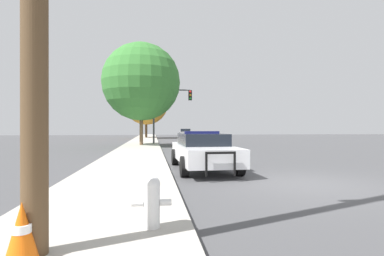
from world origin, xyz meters
TOP-DOWN VIEW (x-y plane):
  - ground_plane at (0.00, 0.00)m, footprint 110.00×110.00m
  - sidewalk_left at (-5.10, 0.00)m, footprint 3.00×110.00m
  - police_car at (-2.34, 3.18)m, footprint 2.10×5.15m
  - fire_hydrant at (-4.20, -3.43)m, footprint 0.56×0.24m
  - traffic_light at (-2.69, 18.74)m, footprint 3.46×0.35m
  - car_background_distant at (1.28, 42.00)m, footprint 2.26×4.29m
  - tree_sidewalk_mid at (-5.08, 16.93)m, footprint 6.33×6.33m
  - tree_sidewalk_far at (-5.05, 35.05)m, footprint 6.21×6.21m
  - traffic_cone at (-5.56, -4.34)m, footprint 0.35×0.35m

SIDE VIEW (x-z plane):
  - ground_plane at x=0.00m, z-range 0.00..0.00m
  - sidewalk_left at x=-5.10m, z-range 0.00..0.13m
  - traffic_cone at x=-5.56m, z-range 0.13..0.77m
  - fire_hydrant at x=-4.20m, z-range 0.15..0.89m
  - car_background_distant at x=1.28m, z-range 0.06..1.38m
  - police_car at x=-2.34m, z-range 0.01..1.43m
  - traffic_light at x=-2.69m, z-range 1.14..6.04m
  - tree_sidewalk_far at x=-5.05m, z-range 1.03..9.04m
  - tree_sidewalk_mid at x=-5.08m, z-range 1.11..9.41m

